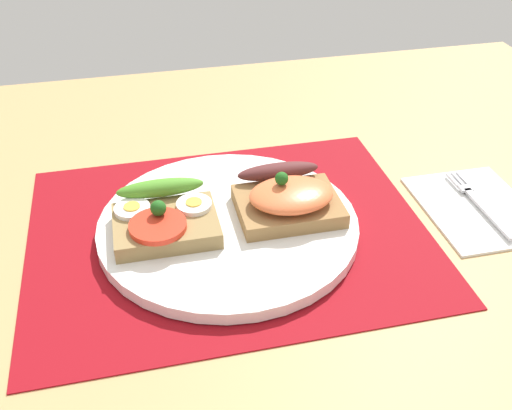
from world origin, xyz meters
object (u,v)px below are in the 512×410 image
object	(u,v)px
plate	(228,225)
sandwich_salmon	(288,198)
fork	(478,201)
napkin	(477,207)
sandwich_egg_tomato	(164,218)

from	to	relation	value
plate	sandwich_salmon	size ratio (longest dim) A/B	2.54
fork	sandwich_salmon	bearing A→B (deg)	175.41
plate	fork	size ratio (longest dim) A/B	2.09
fork	napkin	bearing A→B (deg)	-119.83
plate	napkin	xyz separation A→B (cm)	(27.92, -1.99, -0.65)
sandwich_egg_tomato	fork	world-z (taller)	sandwich_egg_tomato
plate	napkin	size ratio (longest dim) A/B	1.84
sandwich_egg_tomato	fork	xyz separation A→B (cm)	(34.72, -1.68, -2.24)
napkin	fork	world-z (taller)	fork
plate	sandwich_salmon	bearing A→B (deg)	1.16
sandwich_egg_tomato	fork	size ratio (longest dim) A/B	0.80
fork	sandwich_egg_tomato	bearing A→B (deg)	177.23
sandwich_egg_tomato	fork	distance (cm)	34.83
sandwich_egg_tomato	napkin	xyz separation A→B (cm)	(34.50, -2.07, -2.70)
sandwich_salmon	napkin	xyz separation A→B (cm)	(21.40, -2.12, -3.08)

